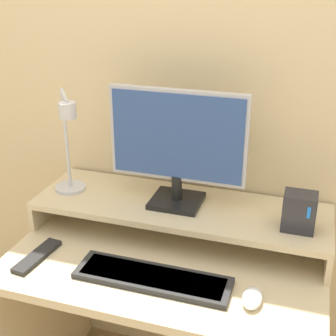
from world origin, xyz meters
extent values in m
cube|color=beige|center=(0.00, 0.66, 1.25)|extent=(6.00, 0.05, 2.50)
cube|color=beige|center=(0.00, 0.31, 0.70)|extent=(1.02, 0.62, 0.03)
cube|color=beige|center=(-0.49, 0.31, 0.34)|extent=(0.03, 0.62, 0.69)
cube|color=beige|center=(-0.50, 0.46, 0.76)|extent=(0.02, 0.32, 0.09)
cube|color=beige|center=(0.50, 0.46, 0.76)|extent=(0.02, 0.32, 0.09)
cube|color=beige|center=(0.00, 0.46, 0.82)|extent=(1.02, 0.32, 0.02)
cube|color=black|center=(-0.01, 0.47, 0.84)|extent=(0.17, 0.16, 0.02)
cylinder|color=black|center=(-0.01, 0.47, 0.89)|extent=(0.04, 0.04, 0.08)
cube|color=#B7B7BC|center=(-0.01, 0.47, 1.07)|extent=(0.46, 0.02, 0.31)
cube|color=#2D4C8C|center=(-0.01, 0.46, 1.07)|extent=(0.44, 0.01, 0.29)
cylinder|color=silver|center=(-0.42, 0.45, 0.83)|extent=(0.11, 0.11, 0.01)
cylinder|color=silver|center=(-0.42, 0.45, 1.02)|extent=(0.01, 0.01, 0.36)
cylinder|color=silver|center=(-0.37, 0.39, 1.20)|extent=(0.10, 0.14, 0.01)
cylinder|color=silver|center=(-0.32, 0.32, 1.18)|extent=(0.05, 0.05, 0.05)
cube|color=#28282D|center=(0.39, 0.42, 0.89)|extent=(0.10, 0.08, 0.12)
cube|color=#1972F2|center=(0.42, 0.38, 0.91)|extent=(0.01, 0.00, 0.04)
cube|color=#282828|center=(0.00, 0.17, 0.72)|extent=(0.48, 0.13, 0.02)
cube|color=black|center=(0.00, 0.17, 0.73)|extent=(0.44, 0.11, 0.01)
ellipsoid|color=white|center=(0.30, 0.16, 0.73)|extent=(0.06, 0.10, 0.03)
cube|color=black|center=(-0.39, 0.17, 0.72)|extent=(0.07, 0.20, 0.02)
camera|label=1|loc=(0.40, -0.91, 1.59)|focal=50.00mm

